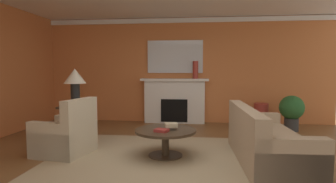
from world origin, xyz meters
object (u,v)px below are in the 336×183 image
at_px(sofa, 265,143).
at_px(armchair_near_window, 66,136).
at_px(side_table, 76,120).
at_px(coffee_table, 165,136).
at_px(vase_mantel_right, 195,70).
at_px(table_lamp, 75,80).
at_px(mantel_mirror, 175,57).
at_px(potted_plant, 292,110).
at_px(fireplace, 175,102).
at_px(vase_tall_corner, 261,115).

xyz_separation_m(sofa, armchair_near_window, (-3.23, 0.04, 0.01)).
relative_size(armchair_near_window, side_table, 1.36).
bearing_deg(coffee_table, vase_mantel_right, 81.10).
bearing_deg(table_lamp, mantel_mirror, 49.22).
height_order(table_lamp, vase_mantel_right, vase_mantel_right).
xyz_separation_m(side_table, potted_plant, (4.63, 1.31, 0.09)).
bearing_deg(fireplace, vase_mantel_right, -5.14).
bearing_deg(armchair_near_window, coffee_table, 2.31).
distance_m(armchair_near_window, vase_mantel_right, 3.79).
xyz_separation_m(mantel_mirror, sofa, (1.66, -3.15, -1.48)).
bearing_deg(armchair_near_window, table_lamp, 105.54).
bearing_deg(coffee_table, sofa, -4.12).
height_order(armchair_near_window, coffee_table, armchair_near_window).
distance_m(fireplace, coffee_table, 2.93).
height_order(table_lamp, vase_tall_corner, table_lamp).
distance_m(sofa, potted_plant, 2.59).
relative_size(vase_tall_corner, potted_plant, 0.72).
xyz_separation_m(side_table, table_lamp, (0.00, 0.00, 0.82)).
distance_m(fireplace, potted_plant, 2.88).
distance_m(mantel_mirror, side_table, 3.14).
xyz_separation_m(armchair_near_window, vase_mantel_right, (2.12, 2.94, 1.12)).
distance_m(mantel_mirror, sofa, 3.86).
bearing_deg(vase_mantel_right, table_lamp, -140.59).
bearing_deg(armchair_near_window, potted_plant, 27.57).
distance_m(mantel_mirror, vase_tall_corner, 2.68).
bearing_deg(table_lamp, vase_mantel_right, 39.41).
bearing_deg(sofa, mantel_mirror, 117.71).
height_order(fireplace, coffee_table, fireplace).
bearing_deg(coffee_table, vase_tall_corner, 51.43).
height_order(vase_tall_corner, vase_mantel_right, vase_mantel_right).
bearing_deg(potted_plant, sofa, -116.04).
bearing_deg(sofa, table_lamp, 163.80).
bearing_deg(vase_tall_corner, vase_mantel_right, 171.33).
bearing_deg(vase_tall_corner, mantel_mirror, 169.14).
bearing_deg(armchair_near_window, sofa, -0.79).
height_order(fireplace, vase_mantel_right, vase_mantel_right).
relative_size(table_lamp, potted_plant, 0.90).
bearing_deg(vase_tall_corner, coffee_table, -128.57).
relative_size(table_lamp, vase_tall_corner, 1.26).
relative_size(sofa, coffee_table, 2.13).
bearing_deg(vase_tall_corner, fireplace, 172.21).
bearing_deg(vase_mantel_right, coffee_table, -98.90).
relative_size(armchair_near_window, coffee_table, 0.95).
height_order(mantel_mirror, sofa, mantel_mirror).
height_order(sofa, potted_plant, sofa).
distance_m(coffee_table, potted_plant, 3.48).
bearing_deg(fireplace, vase_tall_corner, -7.79).
bearing_deg(fireplace, side_table, -132.43).
bearing_deg(potted_plant, fireplace, 165.73).
xyz_separation_m(fireplace, sofa, (1.66, -3.03, -0.27)).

